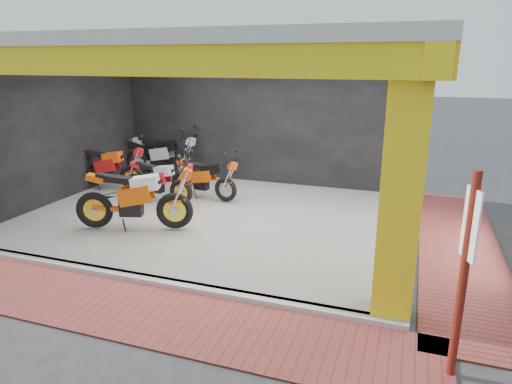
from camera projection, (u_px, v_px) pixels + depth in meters
ground at (172, 256)px, 8.01m from camera, size 80.00×80.00×0.00m
showroom_floor at (218, 217)px, 9.81m from camera, size 8.00×6.00×0.10m
showroom_ceiling at (214, 44)px, 8.82m from camera, size 8.40×6.40×0.20m
back_wall at (264, 121)px, 12.15m from camera, size 8.20×0.20×3.50m
left_wall at (55, 129)px, 10.64m from camera, size 0.20×6.20×3.50m
corner_column at (402, 191)px, 5.65m from camera, size 0.50×0.50×3.50m
header_beam_front at (123, 61)px, 6.19m from camera, size 8.40×0.30×0.40m
header_beam_right at (432, 61)px, 7.63m from camera, size 0.30×6.40×0.40m
floor_kerb at (139, 278)px, 7.07m from camera, size 8.00×0.20×0.10m
paver_front at (108, 305)px, 6.38m from camera, size 9.00×1.40×0.03m
paver_right at (460, 248)px, 8.30m from camera, size 1.40×7.00×0.03m
signpost at (464, 270)px, 4.63m from camera, size 0.12×0.31×2.30m
moto_hero at (174, 193)px, 8.77m from camera, size 2.59×1.60×1.49m
moto_row_a at (181, 180)px, 10.33m from camera, size 2.01×0.87×1.20m
moto_row_b at (225, 178)px, 10.53m from camera, size 2.02×0.97×1.18m
moto_row_c at (131, 165)px, 11.40m from camera, size 2.29×1.07×1.35m
moto_row_d at (184, 154)px, 12.54m from camera, size 2.38×0.96×1.44m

